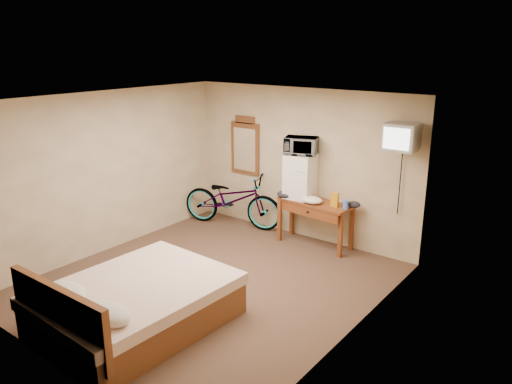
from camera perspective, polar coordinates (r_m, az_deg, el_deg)
room at (r=6.55m, az=-5.61°, el=-0.51°), size 4.60×4.64×2.50m
desk at (r=8.03m, az=6.66°, el=-2.02°), size 1.26×0.58×0.75m
mini_fridge at (r=8.09m, az=5.08°, el=1.81°), size 0.48×0.47×0.72m
microwave at (r=7.97m, az=5.17°, el=5.29°), size 0.59×0.50×0.28m
snack_bag at (r=7.77m, az=8.99°, el=-0.87°), size 0.12×0.08×0.22m
blue_cup at (r=7.71m, az=10.21°, el=-1.40°), size 0.08×0.08×0.14m
cloth_cream at (r=7.90m, az=6.41°, el=-0.91°), size 0.35×0.27×0.11m
cloth_dark_a at (r=8.14m, az=3.37°, el=-0.28°), size 0.30×0.22×0.11m
cloth_dark_b at (r=7.80m, az=11.13°, el=-1.41°), size 0.21×0.17×0.09m
crt_television at (r=7.17m, az=16.29°, el=6.06°), size 0.45×0.57×0.38m
wall_mirror at (r=8.92m, az=-1.25°, el=5.25°), size 0.61×0.04×1.04m
bicycle at (r=8.93m, az=-2.72°, el=-0.83°), size 1.98×1.11×0.98m
bed at (r=6.04m, az=-14.01°, el=-12.41°), size 1.69×2.19×0.90m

